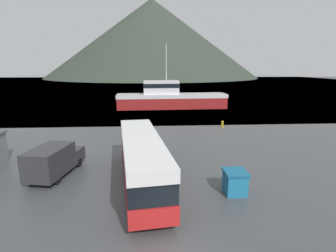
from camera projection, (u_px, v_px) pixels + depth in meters
water_surface at (152, 81)px, 152.03m from camera, size 240.00×240.00×0.00m
hill_backdrop at (152, 39)px, 196.36m from camera, size 155.12×155.12×56.65m
tour_bus at (142, 158)px, 17.42m from camera, size 3.90×11.93×3.29m
delivery_van at (54, 160)px, 18.93m from camera, size 3.02×5.56×2.27m
fishing_boat at (170, 98)px, 50.26m from camera, size 21.03×5.39×11.99m
storage_bin at (235, 182)px, 16.36m from camera, size 1.39×1.50×1.48m
mooring_bollard at (222, 124)px, 34.14m from camera, size 0.33×0.33×0.93m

